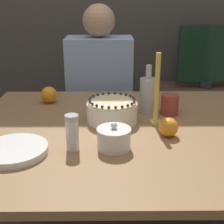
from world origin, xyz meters
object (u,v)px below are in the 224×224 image
sugar_bowl (114,138)px  candle (156,96)px  bottle (148,94)px  sugar_shaker (72,132)px  cake (112,111)px  person_man_blue_shirt (100,113)px  tv_monitor (209,56)px

sugar_bowl → candle: candle is taller
candle → bottle: candle is taller
sugar_shaker → bottle: size_ratio=0.59×
cake → candle: candle is taller
person_man_blue_shirt → candle: bearing=110.4°
candle → sugar_shaker: bearing=-145.2°
bottle → sugar_shaker: bearing=-129.3°
cake → tv_monitor: tv_monitor is taller
cake → bottle: bottle is taller
cake → person_man_blue_shirt: person_man_blue_shirt is taller
candle → person_man_blue_shirt: person_man_blue_shirt is taller
cake → bottle: bearing=33.8°
sugar_shaker → bottle: (0.31, 0.38, 0.02)m
bottle → person_man_blue_shirt: (-0.24, 0.53, -0.29)m
person_man_blue_shirt → sugar_bowl: bearing=94.8°
cake → person_man_blue_shirt: size_ratio=0.18×
sugar_bowl → person_man_blue_shirt: person_man_blue_shirt is taller
tv_monitor → candle: bearing=-116.7°
cake → candle: 0.20m
candle → tv_monitor: 1.23m
sugar_shaker → candle: 0.40m
candle → bottle: (-0.02, 0.15, -0.04)m
bottle → tv_monitor: size_ratio=0.47×
sugar_bowl → candle: bearing=50.7°
candle → tv_monitor: bearing=63.3°
candle → person_man_blue_shirt: bearing=110.4°
sugar_bowl → bottle: (0.16, 0.37, 0.05)m
candle → bottle: size_ratio=1.36×
sugar_bowl → person_man_blue_shirt: (-0.08, 0.90, -0.25)m
cake → candle: size_ratio=0.72×
cake → tv_monitor: bearing=55.3°
sugar_bowl → person_man_blue_shirt: 0.93m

